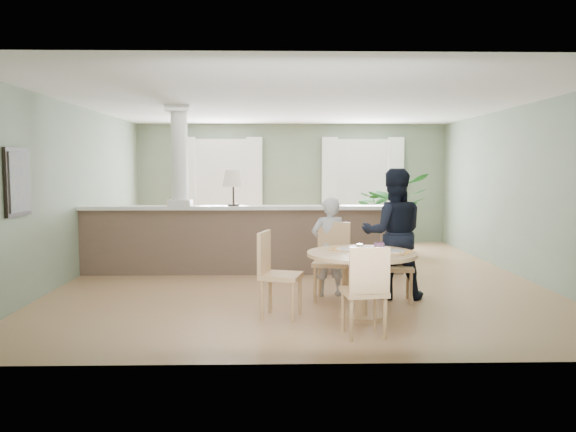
{
  "coord_description": "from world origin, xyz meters",
  "views": [
    {
      "loc": [
        -0.37,
        -8.8,
        1.73
      ],
      "look_at": [
        -0.2,
        -1.0,
        1.05
      ],
      "focal_mm": 35.0,
      "sensor_mm": 36.0,
      "label": 1
    }
  ],
  "objects_px": {
    "sofa": "(233,235)",
    "chair_far_man": "(396,262)",
    "houseplant": "(390,213)",
    "child_person": "(329,247)",
    "chair_side": "(274,270)",
    "chair_far_boy": "(332,257)",
    "chair_near": "(366,287)",
    "man_person": "(393,234)",
    "dining_table": "(362,265)"
  },
  "relations": [
    {
      "from": "houseplant",
      "to": "chair_near",
      "type": "xyz_separation_m",
      "value": [
        -1.38,
        -5.63,
        -0.29
      ]
    },
    {
      "from": "man_person",
      "to": "houseplant",
      "type": "bearing_deg",
      "value": -96.85
    },
    {
      "from": "dining_table",
      "to": "chair_far_boy",
      "type": "height_order",
      "value": "chair_far_boy"
    },
    {
      "from": "sofa",
      "to": "chair_side",
      "type": "relative_size",
      "value": 3.04
    },
    {
      "from": "dining_table",
      "to": "chair_far_man",
      "type": "relative_size",
      "value": 1.4
    },
    {
      "from": "man_person",
      "to": "child_person",
      "type": "bearing_deg",
      "value": -5.93
    },
    {
      "from": "sofa",
      "to": "chair_far_boy",
      "type": "height_order",
      "value": "chair_far_boy"
    },
    {
      "from": "sofa",
      "to": "dining_table",
      "type": "xyz_separation_m",
      "value": [
        1.82,
        -4.3,
        0.16
      ]
    },
    {
      "from": "man_person",
      "to": "sofa",
      "type": "bearing_deg",
      "value": -50.46
    },
    {
      "from": "sofa",
      "to": "chair_near",
      "type": "relative_size",
      "value": 3.19
    },
    {
      "from": "chair_far_man",
      "to": "houseplant",
      "type": "bearing_deg",
      "value": 85.61
    },
    {
      "from": "chair_near",
      "to": "man_person",
      "type": "xyz_separation_m",
      "value": [
        0.64,
        1.76,
        0.34
      ]
    },
    {
      "from": "houseplant",
      "to": "child_person",
      "type": "xyz_separation_m",
      "value": [
        -1.58,
        -3.73,
        -0.15
      ]
    },
    {
      "from": "houseplant",
      "to": "chair_far_boy",
      "type": "height_order",
      "value": "houseplant"
    },
    {
      "from": "chair_far_boy",
      "to": "chair_side",
      "type": "bearing_deg",
      "value": -117.14
    },
    {
      "from": "houseplant",
      "to": "man_person",
      "type": "bearing_deg",
      "value": -100.89
    },
    {
      "from": "chair_side",
      "to": "man_person",
      "type": "relative_size",
      "value": 0.58
    },
    {
      "from": "dining_table",
      "to": "chair_far_boy",
      "type": "xyz_separation_m",
      "value": [
        -0.25,
        0.92,
        -0.05
      ]
    },
    {
      "from": "houseplant",
      "to": "chair_far_man",
      "type": "distance_m",
      "value": 4.09
    },
    {
      "from": "chair_side",
      "to": "man_person",
      "type": "height_order",
      "value": "man_person"
    },
    {
      "from": "sofa",
      "to": "houseplant",
      "type": "relative_size",
      "value": 1.86
    },
    {
      "from": "chair_near",
      "to": "child_person",
      "type": "height_order",
      "value": "child_person"
    },
    {
      "from": "chair_near",
      "to": "child_person",
      "type": "distance_m",
      "value": 1.92
    },
    {
      "from": "sofa",
      "to": "dining_table",
      "type": "bearing_deg",
      "value": -65.7
    },
    {
      "from": "chair_near",
      "to": "child_person",
      "type": "xyz_separation_m",
      "value": [
        -0.19,
        1.91,
        0.14
      ]
    },
    {
      "from": "sofa",
      "to": "chair_far_boy",
      "type": "bearing_deg",
      "value": -63.71
    },
    {
      "from": "houseplant",
      "to": "dining_table",
      "type": "height_order",
      "value": "houseplant"
    },
    {
      "from": "sofa",
      "to": "chair_near",
      "type": "xyz_separation_m",
      "value": [
        1.73,
        -5.08,
        0.08
      ]
    },
    {
      "from": "child_person",
      "to": "man_person",
      "type": "distance_m",
      "value": 0.87
    },
    {
      "from": "dining_table",
      "to": "man_person",
      "type": "bearing_deg",
      "value": 60.22
    },
    {
      "from": "child_person",
      "to": "chair_far_boy",
      "type": "bearing_deg",
      "value": 86.27
    },
    {
      "from": "chair_side",
      "to": "chair_far_man",
      "type": "bearing_deg",
      "value": -48.7
    },
    {
      "from": "chair_far_man",
      "to": "man_person",
      "type": "distance_m",
      "value": 0.39
    },
    {
      "from": "houseplant",
      "to": "man_person",
      "type": "xyz_separation_m",
      "value": [
        -0.74,
        -3.87,
        0.04
      ]
    },
    {
      "from": "chair_far_boy",
      "to": "houseplant",
      "type": "bearing_deg",
      "value": 82.68
    },
    {
      "from": "sofa",
      "to": "chair_far_man",
      "type": "distance_m",
      "value": 4.21
    },
    {
      "from": "houseplant",
      "to": "chair_near",
      "type": "bearing_deg",
      "value": -103.8
    },
    {
      "from": "chair_near",
      "to": "man_person",
      "type": "bearing_deg",
      "value": -116.83
    },
    {
      "from": "houseplant",
      "to": "chair_near",
      "type": "height_order",
      "value": "houseplant"
    },
    {
      "from": "dining_table",
      "to": "child_person",
      "type": "relative_size",
      "value": 0.95
    },
    {
      "from": "chair_side",
      "to": "houseplant",
      "type": "bearing_deg",
      "value": -10.47
    },
    {
      "from": "houseplant",
      "to": "dining_table",
      "type": "distance_m",
      "value": 5.02
    },
    {
      "from": "houseplant",
      "to": "dining_table",
      "type": "relative_size",
      "value": 1.29
    },
    {
      "from": "sofa",
      "to": "chair_near",
      "type": "bearing_deg",
      "value": -69.79
    },
    {
      "from": "sofa",
      "to": "man_person",
      "type": "distance_m",
      "value": 4.1
    },
    {
      "from": "chair_side",
      "to": "child_person",
      "type": "bearing_deg",
      "value": -19.32
    },
    {
      "from": "chair_far_boy",
      "to": "chair_near",
      "type": "bearing_deg",
      "value": -70.21
    },
    {
      "from": "sofa",
      "to": "chair_far_man",
      "type": "bearing_deg",
      "value": -54.07
    },
    {
      "from": "chair_side",
      "to": "chair_far_boy",
      "type": "bearing_deg",
      "value": -26.1
    },
    {
      "from": "dining_table",
      "to": "chair_near",
      "type": "xyz_separation_m",
      "value": [
        -0.08,
        -0.79,
        -0.08
      ]
    }
  ]
}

